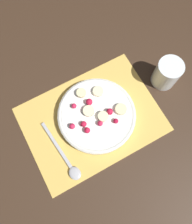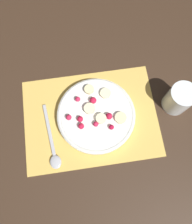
{
  "view_description": "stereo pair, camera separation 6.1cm",
  "coord_description": "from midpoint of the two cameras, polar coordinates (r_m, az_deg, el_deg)",
  "views": [
    {
      "loc": [
        0.07,
        0.15,
        0.62
      ],
      "look_at": [
        -0.02,
        -0.0,
        0.04
      ],
      "focal_mm": 35.0,
      "sensor_mm": 36.0,
      "label": 1
    },
    {
      "loc": [
        0.01,
        0.17,
        0.62
      ],
      "look_at": [
        -0.02,
        -0.0,
        0.04
      ],
      "focal_mm": 35.0,
      "sensor_mm": 36.0,
      "label": 2
    }
  ],
  "objects": [
    {
      "name": "fruit_bowl",
      "position": [
        0.62,
        2.77,
        -0.86
      ],
      "size": [
        0.22,
        0.22,
        0.04
      ],
      "color": "silver",
      "rests_on": "placemat"
    },
    {
      "name": "placemat",
      "position": [
        0.64,
        1.28,
        -1.91
      ],
      "size": [
        0.39,
        0.28,
        0.01
      ],
      "color": "#E0B251",
      "rests_on": "ground_plane"
    },
    {
      "name": "ground_plane",
      "position": [
        0.64,
        1.27,
        -1.98
      ],
      "size": [
        3.0,
        3.0,
        0.0
      ],
      "primitive_type": "plane",
      "color": "#382619"
    },
    {
      "name": "spoon",
      "position": [
        0.62,
        -8.39,
        -10.18
      ],
      "size": [
        0.04,
        0.19,
        0.01
      ],
      "rotation": [
        0.0,
        0.0,
        1.68
      ],
      "color": "#B2B2B7",
      "rests_on": "placemat"
    },
    {
      "name": "drinking_glass",
      "position": [
        0.66,
        23.29,
        2.73
      ],
      "size": [
        0.07,
        0.07,
        0.09
      ],
      "color": "white",
      "rests_on": "ground_plane"
    }
  ]
}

